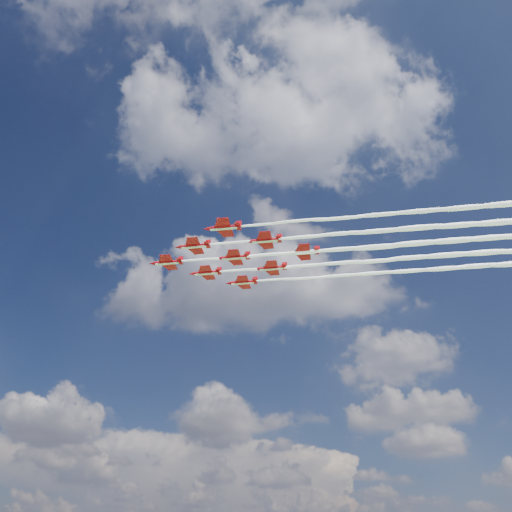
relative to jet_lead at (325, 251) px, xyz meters
name	(u,v)px	position (x,y,z in m)	size (l,w,h in m)	color
jet_lead	(325,251)	(0.00, 0.00, 0.00)	(95.98, 8.47, 2.48)	#AF0913
jet_row2_port	(362,233)	(9.71, -7.36, 0.00)	(95.98, 8.47, 2.48)	#AF0913
jet_row2_starb	(360,262)	(9.66, 7.43, 0.00)	(95.98, 8.47, 2.48)	#AF0913
jet_row3_port	(403,213)	(19.42, -14.73, 0.00)	(95.98, 8.47, 2.48)	#AF0913
jet_row3_centre	(397,245)	(19.38, 0.06, 0.00)	(95.98, 8.47, 2.48)	#AF0913
jet_row3_starb	(392,272)	(19.33, 14.85, 0.00)	(95.98, 8.47, 2.48)	#AF0913
jet_row4_port	(439,227)	(29.09, -7.30, 0.00)	(95.98, 8.47, 2.48)	#AF0913
jet_row4_starb	(430,257)	(29.04, 7.49, 0.00)	(95.98, 8.47, 2.48)	#AF0913
jet_tail	(472,239)	(38.75, 0.12, 0.00)	(95.98, 8.47, 2.48)	#AF0913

